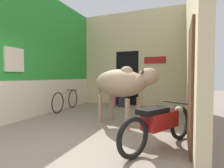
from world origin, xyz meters
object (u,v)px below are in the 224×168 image
at_px(shopkeeper_seated, 124,92).
at_px(plastic_stool, 114,101).
at_px(cow, 121,83).
at_px(motorcycle_near, 160,123).
at_px(bicycle, 66,100).
at_px(bucket, 171,111).

xyz_separation_m(shopkeeper_seated, plastic_stool, (-0.45, 0.07, -0.38)).
distance_m(cow, motorcycle_near, 1.65).
relative_size(motorcycle_near, shopkeeper_seated, 1.48).
bearing_deg(plastic_stool, cow, -65.97).
height_order(bicycle, plastic_stool, bicycle).
xyz_separation_m(cow, plastic_stool, (-1.19, 2.68, -0.84)).
xyz_separation_m(cow, bucket, (1.12, 1.72, -0.93)).
xyz_separation_m(bicycle, bucket, (3.59, 0.59, -0.24)).
bearing_deg(bicycle, cow, -24.53).
height_order(bicycle, bucket, bicycle).
xyz_separation_m(motorcycle_near, bicycle, (-3.54, 2.21, -0.06)).
xyz_separation_m(motorcycle_near, plastic_stool, (-2.26, 3.77, -0.21)).
relative_size(shopkeeper_seated, bucket, 4.45).
distance_m(motorcycle_near, plastic_stool, 4.40).
distance_m(cow, bucket, 2.25).
bearing_deg(bucket, motorcycle_near, -91.03).
bearing_deg(cow, motorcycle_near, -45.57).
bearing_deg(motorcycle_near, bicycle, 147.94).
xyz_separation_m(plastic_stool, bucket, (2.31, -0.96, -0.09)).
xyz_separation_m(motorcycle_near, bucket, (0.05, 2.80, -0.30)).
bearing_deg(cow, bucket, 56.96).
relative_size(bicycle, plastic_stool, 4.28).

